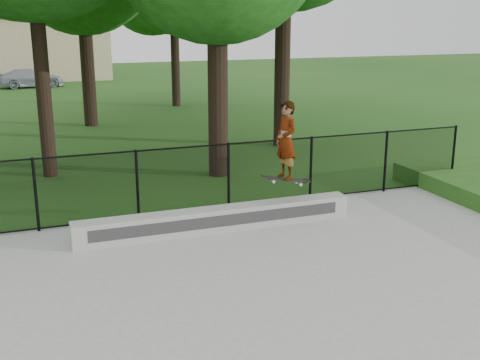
# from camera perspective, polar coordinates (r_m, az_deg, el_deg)

# --- Properties ---
(grind_ledge) EXTENTS (5.64, 0.40, 0.47)m
(grind_ledge) POSITION_cam_1_polar(r_m,az_deg,el_deg) (11.95, -2.17, -3.73)
(grind_ledge) COLOR #989994
(grind_ledge) RESTS_ON concrete_slab
(car_c) EXTENTS (3.62, 1.94, 1.09)m
(car_c) POSITION_cam_1_polar(r_m,az_deg,el_deg) (38.74, -19.22, 9.11)
(car_c) COLOR #9BA3B0
(car_c) RESTS_ON ground
(skater_airborne) EXTENTS (0.83, 0.61, 1.71)m
(skater_airborne) POSITION_cam_1_polar(r_m,az_deg,el_deg) (11.89, 4.39, 3.59)
(skater_airborne) COLOR black
(skater_airborne) RESTS_ON ground
(chainlink_fence) EXTENTS (16.06, 0.06, 1.50)m
(chainlink_fence) POSITION_cam_1_polar(r_m,az_deg,el_deg) (12.60, -9.71, -0.47)
(chainlink_fence) COLOR black
(chainlink_fence) RESTS_ON concrete_slab
(distant_building) EXTENTS (12.40, 6.40, 4.30)m
(distant_building) POSITION_cam_1_polar(r_m,az_deg,el_deg) (44.08, -20.61, 11.76)
(distant_building) COLOR #C9B38D
(distant_building) RESTS_ON ground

